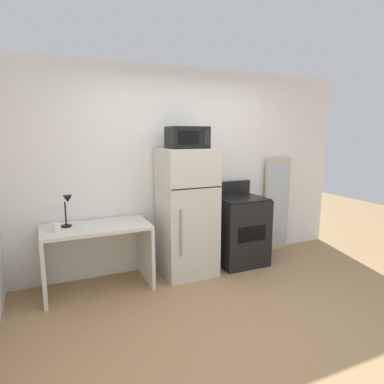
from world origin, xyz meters
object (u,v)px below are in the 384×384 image
(microwave, at_px, (187,137))
(leaning_mirror, at_px, (276,204))
(oven_range, at_px, (239,230))
(refrigerator, at_px, (187,212))
(desk, at_px, (97,245))
(coffee_mug, at_px, (56,227))
(desk_lamp, at_px, (67,206))

(microwave, relative_size, leaning_mirror, 0.33)
(oven_range, bearing_deg, refrigerator, -179.52)
(microwave, relative_size, oven_range, 0.42)
(desk, distance_m, leaning_mirror, 2.73)
(coffee_mug, xyz_separation_m, leaning_mirror, (3.12, 0.34, -0.10))
(microwave, bearing_deg, leaning_mirror, 10.02)
(desk_lamp, xyz_separation_m, coffee_mug, (-0.13, -0.14, -0.19))
(coffee_mug, relative_size, microwave, 0.21)
(desk_lamp, xyz_separation_m, microwave, (1.39, -0.09, 0.73))
(refrigerator, height_order, microwave, microwave)
(desk_lamp, distance_m, microwave, 1.57)
(desk_lamp, xyz_separation_m, oven_range, (2.18, -0.06, -0.52))
(coffee_mug, distance_m, microwave, 1.78)
(desk_lamp, bearing_deg, microwave, -3.58)
(refrigerator, bearing_deg, microwave, -89.67)
(desk, bearing_deg, refrigerator, 0.20)
(desk_lamp, relative_size, coffee_mug, 3.72)
(desk, distance_m, coffee_mug, 0.50)
(coffee_mug, relative_size, leaning_mirror, 0.07)
(refrigerator, relative_size, microwave, 3.45)
(oven_range, bearing_deg, desk, -179.69)
(leaning_mirror, bearing_deg, desk, -174.40)
(coffee_mug, distance_m, leaning_mirror, 3.14)
(refrigerator, distance_m, leaning_mirror, 1.62)
(refrigerator, bearing_deg, desk_lamp, 177.29)
(coffee_mug, distance_m, refrigerator, 1.52)
(coffee_mug, distance_m, oven_range, 2.33)
(coffee_mug, bearing_deg, leaning_mirror, 6.21)
(refrigerator, bearing_deg, coffee_mug, -177.07)
(desk, height_order, oven_range, oven_range)
(desk, height_order, microwave, microwave)
(microwave, bearing_deg, refrigerator, 90.33)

